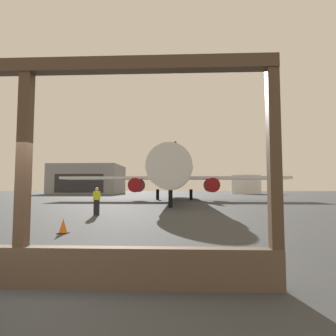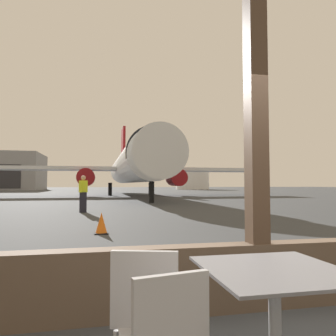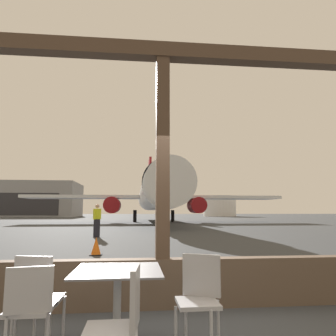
# 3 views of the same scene
# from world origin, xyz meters

# --- Properties ---
(ground_plane) EXTENTS (220.00, 220.00, 0.00)m
(ground_plane) POSITION_xyz_m (0.00, 40.00, 0.00)
(ground_plane) COLOR #383A3D
(window_frame) EXTENTS (8.95, 0.24, 4.02)m
(window_frame) POSITION_xyz_m (0.00, 0.00, 1.38)
(window_frame) COLOR brown
(window_frame) RESTS_ON ground
(dining_table) EXTENTS (0.88, 0.88, 0.78)m
(dining_table) POSITION_xyz_m (-0.57, -1.32, 0.49)
(dining_table) COLOR slate
(dining_table) RESTS_ON ground
(cafe_chair_window_left) EXTENTS (0.45, 0.45, 0.88)m
(cafe_chair_window_left) POSITION_xyz_m (-1.35, -1.58, 0.53)
(cafe_chair_window_left) COLOR #B2B2B7
(cafe_chair_window_left) RESTS_ON ground
(cafe_chair_window_right) EXTENTS (0.51, 0.51, 0.92)m
(cafe_chair_window_right) POSITION_xyz_m (0.26, -1.42, 0.55)
(cafe_chair_window_right) COLOR #B2B2B7
(cafe_chair_window_right) RESTS_ON ground
(cafe_chair_aisle_left) EXTENTS (0.42, 0.42, 0.95)m
(cafe_chair_aisle_left) POSITION_xyz_m (-0.49, -2.17, 0.57)
(cafe_chair_aisle_left) COLOR #B2B2B7
(cafe_chair_aisle_left) RESTS_ON ground
(cafe_chair_aisle_right) EXTENTS (0.47, 0.47, 0.92)m
(cafe_chair_aisle_right) POSITION_xyz_m (-1.39, -1.23, 0.54)
(cafe_chair_aisle_right) COLOR #B2B2B7
(cafe_chair_aisle_right) RESTS_ON ground
(airplane) EXTENTS (31.13, 34.40, 10.24)m
(airplane) POSITION_xyz_m (1.94, 32.86, 3.36)
(airplane) COLOR silver
(airplane) RESTS_ON ground
(ground_crew_worker) EXTENTS (0.40, 0.51, 1.74)m
(ground_crew_worker) POSITION_xyz_m (-2.43, 12.46, 0.90)
(ground_crew_worker) COLOR black
(ground_crew_worker) RESTS_ON ground
(traffic_cone) EXTENTS (0.36, 0.36, 0.56)m
(traffic_cone) POSITION_xyz_m (-1.62, 5.59, 0.26)
(traffic_cone) COLOR orange
(traffic_cone) RESTS_ON ground
(distant_hangar) EXTENTS (19.54, 16.06, 8.59)m
(distant_hangar) POSITION_xyz_m (-25.05, 78.86, 4.29)
(distant_hangar) COLOR gray
(distant_hangar) RESTS_ON ground
(fuel_storage_tank) EXTENTS (8.59, 8.59, 5.41)m
(fuel_storage_tank) POSITION_xyz_m (21.96, 77.49, 2.70)
(fuel_storage_tank) COLOR white
(fuel_storage_tank) RESTS_ON ground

